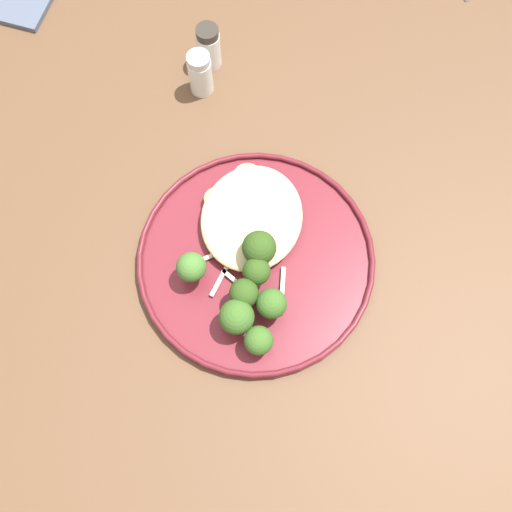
{
  "coord_description": "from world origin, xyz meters",
  "views": [
    {
      "loc": [
        -0.21,
        -0.11,
        1.46
      ],
      "look_at": [
        0.04,
        -0.05,
        0.76
      ],
      "focal_mm": 43.31,
      "sensor_mm": 36.0,
      "label": 1
    }
  ],
  "objects_px": {
    "broccoli_floret_near_rim": "(259,341)",
    "broccoli_floret_small_sprig": "(244,294)",
    "seared_scallop_on_noodles": "(216,200)",
    "seared_scallop_center_golden": "(247,177)",
    "broccoli_floret_right_tilted": "(192,265)",
    "salt_shaker": "(200,73)",
    "broccoli_floret_front_edge": "(259,248)",
    "broccoli_floret_split_head": "(257,272)",
    "broccoli_floret_tall_stalk": "(237,317)",
    "seared_scallop_left_edge": "(257,249)",
    "pepper_shaker": "(209,47)",
    "broccoli_floret_beside_noodles": "(272,304)",
    "dinner_plate": "(256,259)",
    "seared_scallop_front_small": "(282,202)"
  },
  "relations": [
    {
      "from": "broccoli_floret_near_rim",
      "to": "broccoli_floret_small_sprig",
      "type": "height_order",
      "value": "broccoli_floret_small_sprig"
    },
    {
      "from": "seared_scallop_on_noodles",
      "to": "seared_scallop_center_golden",
      "type": "xyz_separation_m",
      "value": [
        0.04,
        -0.03,
        0.0
      ]
    },
    {
      "from": "broccoli_floret_right_tilted",
      "to": "salt_shaker",
      "type": "bearing_deg",
      "value": 13.23
    },
    {
      "from": "seared_scallop_center_golden",
      "to": "broccoli_floret_front_edge",
      "type": "relative_size",
      "value": 0.55
    },
    {
      "from": "seared_scallop_on_noodles",
      "to": "broccoli_floret_split_head",
      "type": "bearing_deg",
      "value": -140.88
    },
    {
      "from": "broccoli_floret_tall_stalk",
      "to": "seared_scallop_left_edge",
      "type": "bearing_deg",
      "value": -1.12
    },
    {
      "from": "broccoli_floret_near_rim",
      "to": "pepper_shaker",
      "type": "xyz_separation_m",
      "value": [
        0.38,
        0.16,
        -0.0
      ]
    },
    {
      "from": "seared_scallop_left_edge",
      "to": "broccoli_floret_right_tilted",
      "type": "height_order",
      "value": "broccoli_floret_right_tilted"
    },
    {
      "from": "broccoli_floret_split_head",
      "to": "broccoli_floret_beside_noodles",
      "type": "xyz_separation_m",
      "value": [
        -0.03,
        -0.03,
        -0.0
      ]
    },
    {
      "from": "seared_scallop_center_golden",
      "to": "pepper_shaker",
      "type": "distance_m",
      "value": 0.2
    },
    {
      "from": "dinner_plate",
      "to": "broccoli_floret_right_tilted",
      "type": "bearing_deg",
      "value": 117.58
    },
    {
      "from": "dinner_plate",
      "to": "broccoli_floret_front_edge",
      "type": "distance_m",
      "value": 0.04
    },
    {
      "from": "pepper_shaker",
      "to": "seared_scallop_on_noodles",
      "type": "bearing_deg",
      "value": -163.06
    },
    {
      "from": "broccoli_floret_front_edge",
      "to": "broccoli_floret_tall_stalk",
      "type": "bearing_deg",
      "value": 175.55
    },
    {
      "from": "broccoli_floret_front_edge",
      "to": "broccoli_floret_small_sprig",
      "type": "height_order",
      "value": "broccoli_floret_front_edge"
    },
    {
      "from": "pepper_shaker",
      "to": "broccoli_floret_near_rim",
      "type": "bearing_deg",
      "value": -157.4
    },
    {
      "from": "broccoli_floret_right_tilted",
      "to": "salt_shaker",
      "type": "height_order",
      "value": "salt_shaker"
    },
    {
      "from": "seared_scallop_on_noodles",
      "to": "pepper_shaker",
      "type": "height_order",
      "value": "pepper_shaker"
    },
    {
      "from": "seared_scallop_center_golden",
      "to": "salt_shaker",
      "type": "xyz_separation_m",
      "value": [
        0.13,
        0.1,
        0.01
      ]
    },
    {
      "from": "seared_scallop_on_noodles",
      "to": "seared_scallop_center_golden",
      "type": "distance_m",
      "value": 0.05
    },
    {
      "from": "broccoli_floret_small_sprig",
      "to": "salt_shaker",
      "type": "bearing_deg",
      "value": 24.28
    },
    {
      "from": "broccoli_floret_near_rim",
      "to": "salt_shaker",
      "type": "distance_m",
      "value": 0.37
    },
    {
      "from": "dinner_plate",
      "to": "broccoli_floret_front_edge",
      "type": "xyz_separation_m",
      "value": [
        -0.0,
        -0.0,
        0.04
      ]
    },
    {
      "from": "dinner_plate",
      "to": "broccoli_floret_small_sprig",
      "type": "distance_m",
      "value": 0.07
    },
    {
      "from": "seared_scallop_front_small",
      "to": "broccoli_floret_tall_stalk",
      "type": "height_order",
      "value": "broccoli_floret_tall_stalk"
    },
    {
      "from": "pepper_shaker",
      "to": "broccoli_floret_front_edge",
      "type": "bearing_deg",
      "value": -154.03
    },
    {
      "from": "broccoli_floret_near_rim",
      "to": "broccoli_floret_right_tilted",
      "type": "xyz_separation_m",
      "value": [
        0.07,
        0.09,
        0.01
      ]
    },
    {
      "from": "dinner_plate",
      "to": "broccoli_floret_small_sprig",
      "type": "relative_size",
      "value": 5.58
    },
    {
      "from": "seared_scallop_front_small",
      "to": "broccoli_floret_near_rim",
      "type": "distance_m",
      "value": 0.18
    },
    {
      "from": "seared_scallop_front_small",
      "to": "broccoli_floret_beside_noodles",
      "type": "distance_m",
      "value": 0.14
    },
    {
      "from": "seared_scallop_on_noodles",
      "to": "broccoli_floret_right_tilted",
      "type": "xyz_separation_m",
      "value": [
        -0.1,
        0.0,
        0.02
      ]
    },
    {
      "from": "broccoli_floret_split_head",
      "to": "pepper_shaker",
      "type": "height_order",
      "value": "pepper_shaker"
    },
    {
      "from": "dinner_plate",
      "to": "broccoli_floret_split_head",
      "type": "xyz_separation_m",
      "value": [
        -0.03,
        -0.01,
        0.04
      ]
    },
    {
      "from": "broccoli_floret_beside_noodles",
      "to": "salt_shaker",
      "type": "distance_m",
      "value": 0.33
    },
    {
      "from": "broccoli_floret_beside_noodles",
      "to": "salt_shaker",
      "type": "bearing_deg",
      "value": 29.21
    },
    {
      "from": "broccoli_floret_split_head",
      "to": "pepper_shaker",
      "type": "bearing_deg",
      "value": 24.42
    },
    {
      "from": "seared_scallop_on_noodles",
      "to": "broccoli_floret_small_sprig",
      "type": "bearing_deg",
      "value": -151.26
    },
    {
      "from": "seared_scallop_on_noodles",
      "to": "broccoli_floret_front_edge",
      "type": "relative_size",
      "value": 0.48
    },
    {
      "from": "broccoli_floret_front_edge",
      "to": "broccoli_floret_right_tilted",
      "type": "distance_m",
      "value": 0.08
    },
    {
      "from": "broccoli_floret_right_tilted",
      "to": "broccoli_floret_small_sprig",
      "type": "xyz_separation_m",
      "value": [
        -0.02,
        -0.07,
        0.0
      ]
    },
    {
      "from": "broccoli_floret_near_rim",
      "to": "salt_shaker",
      "type": "xyz_separation_m",
      "value": [
        0.33,
        0.16,
        -0.0
      ]
    },
    {
      "from": "broccoli_floret_front_edge",
      "to": "broccoli_floret_near_rim",
      "type": "distance_m",
      "value": 0.11
    },
    {
      "from": "broccoli_floret_near_rim",
      "to": "seared_scallop_center_golden",
      "type": "bearing_deg",
      "value": 16.88
    },
    {
      "from": "seared_scallop_left_edge",
      "to": "broccoli_floret_split_head",
      "type": "relative_size",
      "value": 0.57
    },
    {
      "from": "seared_scallop_left_edge",
      "to": "salt_shaker",
      "type": "height_order",
      "value": "salt_shaker"
    },
    {
      "from": "broccoli_floret_beside_noodles",
      "to": "dinner_plate",
      "type": "bearing_deg",
      "value": 28.25
    },
    {
      "from": "dinner_plate",
      "to": "seared_scallop_front_small",
      "type": "xyz_separation_m",
      "value": [
        0.08,
        -0.02,
        0.01
      ]
    },
    {
      "from": "seared_scallop_center_golden",
      "to": "broccoli_floret_small_sprig",
      "type": "xyz_separation_m",
      "value": [
        -0.16,
        -0.03,
        0.02
      ]
    },
    {
      "from": "broccoli_floret_near_rim",
      "to": "broccoli_floret_right_tilted",
      "type": "distance_m",
      "value": 0.12
    },
    {
      "from": "broccoli_floret_beside_noodles",
      "to": "salt_shaker",
      "type": "relative_size",
      "value": 0.75
    }
  ]
}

